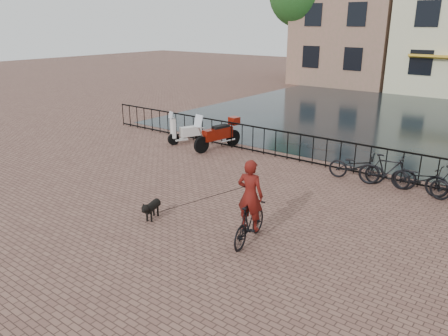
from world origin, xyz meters
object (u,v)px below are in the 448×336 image
Objects in this scene: cyclist at (250,207)px; scooter at (187,126)px; dog at (152,209)px; motorcycle at (218,130)px.

scooter is (-6.81, 5.38, -0.16)m from cyclist.
cyclist is 2.73× the size of dog.
scooter is (-4.19, 5.88, 0.43)m from dog.
motorcycle is at bearing 27.26° from scooter.
scooter is at bearing -166.37° from motorcycle.
motorcycle reaches higher than dog.
dog is (-2.62, -0.50, -0.59)m from cyclist.
cyclist is 8.68m from scooter.
scooter is at bearing -48.86° from cyclist.
scooter is (-1.55, -0.07, -0.06)m from motorcycle.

